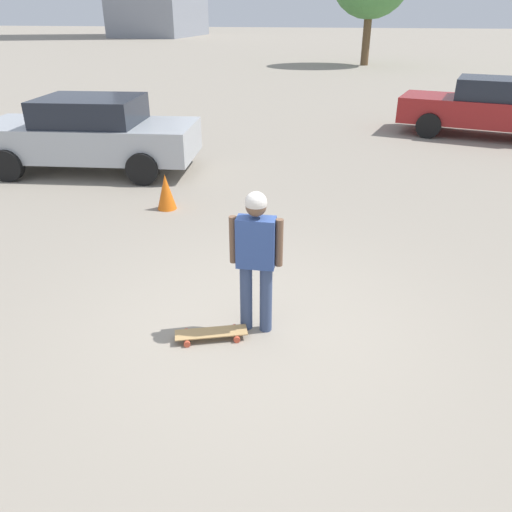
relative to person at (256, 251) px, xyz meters
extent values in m
plane|color=gray|center=(0.00, 0.00, -0.94)|extent=(220.00, 220.00, 0.00)
cylinder|color=#38476B|center=(0.00, 0.11, -0.56)|extent=(0.13, 0.13, 0.78)
cylinder|color=#38476B|center=(0.00, -0.11, -0.56)|extent=(0.13, 0.13, 0.78)
cube|color=#334C8C|center=(0.00, 0.00, 0.10)|extent=(0.22, 0.40, 0.53)
cylinder|color=brown|center=(-0.01, 0.24, 0.11)|extent=(0.08, 0.08, 0.51)
cylinder|color=brown|center=(0.01, -0.24, 0.11)|extent=(0.08, 0.08, 0.51)
sphere|color=brown|center=(0.00, 0.00, 0.49)|extent=(0.21, 0.21, 0.21)
sphere|color=silver|center=(0.00, 0.00, 0.53)|extent=(0.22, 0.22, 0.22)
cube|color=tan|center=(-0.29, 0.43, -0.87)|extent=(0.45, 0.79, 0.01)
cylinder|color=#D14C33|center=(-0.48, 0.63, -0.91)|extent=(0.05, 0.08, 0.07)
cylinder|color=#D14C33|center=(-0.27, 0.71, -0.91)|extent=(0.05, 0.08, 0.07)
cylinder|color=#D14C33|center=(-0.30, 0.14, -0.91)|extent=(0.05, 0.08, 0.07)
cylinder|color=#D14C33|center=(-0.09, 0.22, -0.91)|extent=(0.05, 0.08, 0.07)
cube|color=#ADB2B7|center=(5.27, 4.74, -0.27)|extent=(2.35, 4.71, 0.69)
cube|color=#1E232D|center=(5.28, 4.62, 0.34)|extent=(1.88, 2.22, 0.53)
cylinder|color=black|center=(4.19, 6.03, -0.62)|extent=(0.27, 0.67, 0.65)
cylinder|color=black|center=(6.02, 6.24, -0.62)|extent=(0.27, 0.67, 0.65)
cylinder|color=black|center=(4.51, 3.23, -0.62)|extent=(0.27, 0.67, 0.65)
cylinder|color=black|center=(6.34, 3.45, -0.62)|extent=(0.27, 0.67, 0.65)
cube|color=maroon|center=(10.45, -4.41, -0.27)|extent=(2.79, 5.02, 0.68)
cube|color=#1E232D|center=(10.42, -4.52, 0.34)|extent=(2.02, 2.44, 0.54)
cylinder|color=black|center=(9.95, -2.77, -0.61)|extent=(0.35, 0.69, 0.67)
cylinder|color=black|center=(11.64, -3.18, -0.61)|extent=(0.35, 0.69, 0.67)
cylinder|color=brown|center=(30.44, -0.86, 0.75)|extent=(0.49, 0.49, 3.38)
cone|color=orange|center=(3.32, 2.29, -0.63)|extent=(0.34, 0.34, 0.62)
camera|label=1|loc=(-4.50, -0.92, 2.21)|focal=35.00mm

